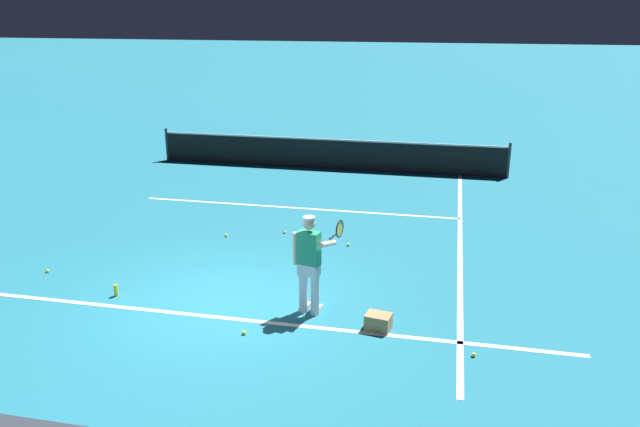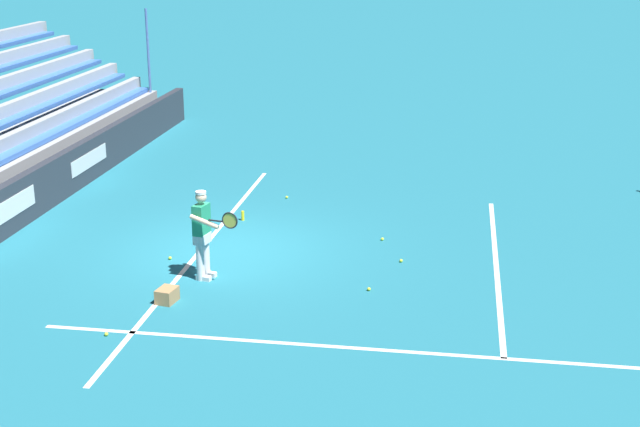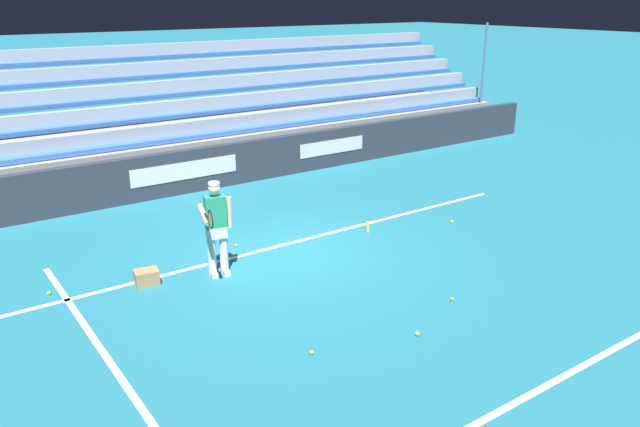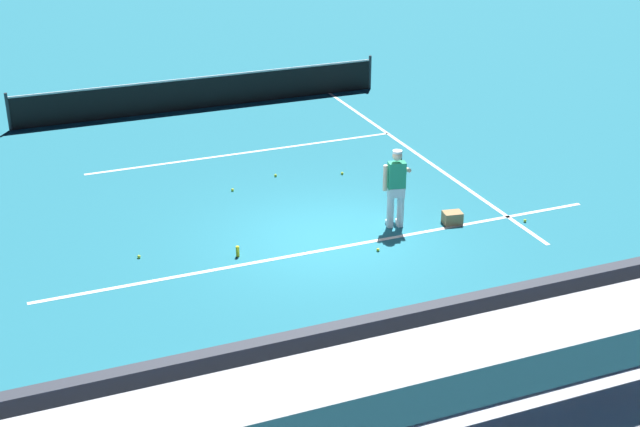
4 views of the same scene
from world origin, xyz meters
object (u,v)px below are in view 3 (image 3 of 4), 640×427
ball_box_cardboard (147,277)px  tennis_ball_stray_back (417,334)px  tennis_ball_far_left (452,299)px  tennis_ball_by_box (236,245)px  tennis_ball_far_right (452,222)px  water_bottle (368,227)px  tennis_player (216,227)px  tennis_ball_near_player (49,293)px  tennis_ball_on_baseline (312,352)px

ball_box_cardboard → tennis_ball_stray_back: size_ratio=6.06×
tennis_ball_far_left → tennis_ball_stray_back: bearing=21.5°
tennis_ball_stray_back → tennis_ball_far_left: (-1.24, -0.49, 0.00)m
ball_box_cardboard → tennis_ball_stray_back: 4.76m
tennis_ball_by_box → tennis_ball_far_right: same height
ball_box_cardboard → water_bottle: ball_box_cardboard is taller
tennis_player → ball_box_cardboard: 1.46m
tennis_player → tennis_ball_near_player: bearing=-18.2°
tennis_ball_by_box → tennis_ball_on_baseline: same height
tennis_ball_far_right → tennis_ball_near_player: size_ratio=1.00×
tennis_player → ball_box_cardboard: (1.20, -0.34, -0.76)m
tennis_ball_by_box → tennis_ball_far_right: 4.77m
ball_box_cardboard → tennis_ball_stray_back: (-2.63, 3.96, -0.10)m
tennis_ball_by_box → tennis_ball_far_left: 4.48m
tennis_ball_far_right → tennis_ball_on_baseline: bearing=25.4°
ball_box_cardboard → tennis_ball_far_right: 6.64m
tennis_ball_by_box → tennis_player: bearing=48.5°
tennis_player → tennis_ball_stray_back: tennis_player is taller
tennis_ball_stray_back → water_bottle: (-2.11, -3.75, 0.08)m
tennis_ball_by_box → tennis_ball_near_player: 3.55m
tennis_ball_stray_back → tennis_ball_on_baseline: bearing=-17.1°
ball_box_cardboard → tennis_player: bearing=164.0°
tennis_ball_far_right → tennis_ball_on_baseline: (5.51, 2.61, 0.00)m
tennis_ball_stray_back → tennis_ball_on_baseline: (1.55, -0.48, 0.00)m
tennis_player → tennis_ball_near_player: 2.96m
tennis_ball_by_box → tennis_ball_far_right: bearing=161.7°
tennis_player → tennis_ball_far_right: bearing=174.4°
tennis_ball_near_player → water_bottle: bearing=173.1°
tennis_ball_stray_back → tennis_ball_near_player: same height
tennis_ball_far_left → water_bottle: water_bottle is taller
tennis_ball_by_box → tennis_ball_on_baseline: 4.23m
ball_box_cardboard → tennis_ball_far_left: ball_box_cardboard is taller
ball_box_cardboard → tennis_ball_near_player: ball_box_cardboard is taller
ball_box_cardboard → tennis_ball_far_right: size_ratio=6.06×
tennis_player → tennis_ball_stray_back: size_ratio=25.98×
tennis_ball_stray_back → tennis_ball_far_right: bearing=-142.0°
tennis_ball_far_right → tennis_ball_near_player: bearing=-9.9°
tennis_ball_by_box → tennis_ball_far_left: same height
tennis_player → ball_box_cardboard: bearing=-16.0°
ball_box_cardboard → water_bottle: bearing=177.4°
water_bottle → ball_box_cardboard: bearing=-2.6°
tennis_ball_on_baseline → water_bottle: water_bottle is taller
tennis_ball_far_right → water_bottle: water_bottle is taller
tennis_ball_near_player → water_bottle: (-6.23, 0.76, 0.08)m
tennis_player → tennis_ball_stray_back: (-1.43, 3.62, -0.86)m
tennis_player → tennis_ball_on_baseline: 3.26m
tennis_ball_near_player → tennis_ball_far_left: 6.69m
tennis_ball_by_box → water_bottle: bearing=162.6°
tennis_ball_stray_back → water_bottle: bearing=-119.4°
tennis_ball_stray_back → tennis_player: bearing=-68.5°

